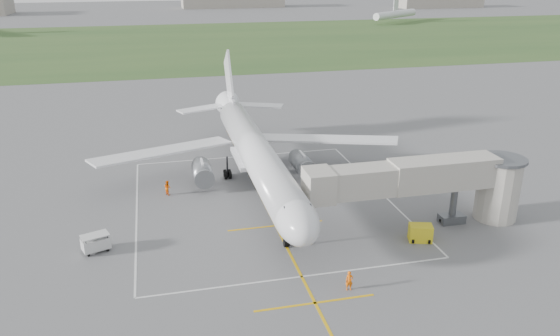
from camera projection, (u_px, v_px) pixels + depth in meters
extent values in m
plane|color=#5A5A5D|center=(257.00, 189.00, 65.32)|extent=(700.00, 700.00, 0.00)
cube|color=#2E4D21|center=(183.00, 43.00, 183.62)|extent=(700.00, 120.00, 0.02)
cube|color=#DCA40C|center=(266.00, 206.00, 60.76)|extent=(0.25, 60.00, 0.01)
cube|color=#DCA40C|center=(315.00, 303.00, 43.47)|extent=(10.00, 0.25, 0.01)
cube|color=#DCA40C|center=(276.00, 226.00, 56.21)|extent=(10.00, 0.25, 0.01)
cube|color=silver|center=(241.00, 156.00, 76.23)|extent=(28.00, 0.20, 0.01)
cube|color=silver|center=(302.00, 277.00, 47.11)|extent=(28.00, 0.20, 0.01)
cube|color=silver|center=(137.00, 215.00, 58.65)|extent=(0.20, 32.00, 0.01)
cube|color=silver|center=(379.00, 191.00, 64.70)|extent=(0.20, 32.00, 0.01)
cylinder|color=silver|center=(257.00, 154.00, 63.73)|extent=(3.80, 36.00, 3.80)
ellipsoid|color=silver|center=(296.00, 220.00, 47.35)|extent=(3.80, 7.22, 3.80)
cube|color=black|center=(299.00, 213.00, 46.15)|extent=(2.40, 1.60, 0.99)
cone|color=silver|center=(230.00, 108.00, 82.24)|extent=(3.80, 6.00, 3.80)
cube|color=silver|center=(326.00, 139.00, 71.76)|extent=(17.93, 11.24, 1.23)
cube|color=silver|center=(164.00, 151.00, 67.22)|extent=(17.93, 11.24, 1.23)
cube|color=silver|center=(252.00, 158.00, 67.00)|extent=(4.20, 8.00, 0.50)
cube|color=silver|center=(229.00, 78.00, 81.36)|extent=(0.30, 7.89, 8.65)
cube|color=silver|center=(232.00, 102.00, 80.41)|extent=(0.35, 5.00, 1.20)
cube|color=silver|center=(258.00, 105.00, 82.80)|extent=(7.85, 5.03, 0.20)
cube|color=silver|center=(203.00, 108.00, 80.99)|extent=(7.85, 5.03, 0.20)
cylinder|color=slate|center=(302.00, 163.00, 68.26)|extent=(2.30, 4.20, 2.30)
cube|color=silver|center=(302.00, 158.00, 67.70)|extent=(0.25, 2.40, 1.20)
cylinder|color=slate|center=(202.00, 171.00, 65.58)|extent=(2.30, 4.20, 2.30)
cube|color=silver|center=(202.00, 166.00, 65.02)|extent=(0.25, 2.40, 1.20)
cylinder|color=black|center=(286.00, 234.00, 51.66)|extent=(0.18, 0.18, 2.60)
cylinder|color=black|center=(285.00, 243.00, 51.96)|extent=(0.28, 0.80, 0.80)
cylinder|color=black|center=(287.00, 243.00, 52.00)|extent=(0.28, 0.80, 0.80)
cylinder|color=black|center=(272.00, 163.00, 69.54)|extent=(0.22, 0.22, 2.80)
cylinder|color=black|center=(271.00, 171.00, 69.49)|extent=(0.32, 0.96, 0.96)
cylinder|color=black|center=(275.00, 171.00, 69.61)|extent=(0.32, 0.96, 0.96)
cylinder|color=black|center=(270.00, 169.00, 70.13)|extent=(0.32, 0.96, 0.96)
cylinder|color=black|center=(274.00, 169.00, 70.25)|extent=(0.32, 0.96, 0.96)
cylinder|color=black|center=(227.00, 167.00, 68.29)|extent=(0.22, 0.22, 2.80)
cylinder|color=black|center=(226.00, 175.00, 68.24)|extent=(0.32, 0.96, 0.96)
cylinder|color=black|center=(230.00, 175.00, 68.36)|extent=(0.32, 0.96, 0.96)
cylinder|color=black|center=(225.00, 173.00, 68.87)|extent=(0.32, 0.96, 0.96)
cylinder|color=black|center=(229.00, 173.00, 68.99)|extent=(0.32, 0.96, 0.96)
cube|color=#ABA79A|center=(362.00, 181.00, 52.73)|extent=(11.09, 2.90, 2.80)
cube|color=#ABA79A|center=(443.00, 173.00, 54.57)|extent=(11.09, 3.10, 3.00)
cube|color=#ABA79A|center=(319.00, 185.00, 51.79)|extent=(2.60, 3.40, 3.00)
cylinder|color=#53555A|center=(453.00, 204.00, 56.18)|extent=(0.70, 0.70, 4.20)
cube|color=#53555A|center=(452.00, 219.00, 56.76)|extent=(2.60, 1.40, 0.90)
cylinder|color=#ABA79A|center=(498.00, 190.00, 56.87)|extent=(4.40, 4.40, 6.40)
cylinder|color=#53555A|center=(502.00, 159.00, 55.67)|extent=(5.00, 5.00, 0.30)
cylinder|color=black|center=(443.00, 220.00, 56.58)|extent=(0.70, 0.30, 0.70)
cylinder|color=black|center=(460.00, 218.00, 57.02)|extent=(0.70, 0.30, 0.70)
cube|color=yellow|center=(420.00, 233.00, 52.96)|extent=(2.53, 2.02, 1.65)
cylinder|color=black|center=(413.00, 241.00, 52.65)|extent=(0.35, 0.53, 0.48)
cylinder|color=black|center=(429.00, 241.00, 52.55)|extent=(0.35, 0.53, 0.48)
cube|color=silver|center=(96.00, 243.00, 50.97)|extent=(2.82, 2.23, 1.08)
cube|color=silver|center=(95.00, 235.00, 50.67)|extent=(2.82, 2.23, 0.08)
cylinder|color=black|center=(86.00, 247.00, 49.93)|extent=(0.08, 0.08, 1.28)
cylinder|color=black|center=(108.00, 241.00, 50.94)|extent=(0.08, 0.08, 1.28)
cylinder|color=black|center=(83.00, 242.00, 50.85)|extent=(0.08, 0.08, 1.28)
cylinder|color=black|center=(104.00, 236.00, 51.87)|extent=(0.08, 0.08, 1.28)
cylinder|color=black|center=(89.00, 254.00, 50.31)|extent=(0.30, 0.43, 0.39)
cylinder|color=black|center=(108.00, 249.00, 51.22)|extent=(0.30, 0.43, 0.39)
cylinder|color=black|center=(85.00, 250.00, 51.16)|extent=(0.30, 0.43, 0.39)
cylinder|color=black|center=(104.00, 244.00, 52.07)|extent=(0.30, 0.43, 0.39)
imported|color=#F26007|center=(349.00, 281.00, 44.95)|extent=(0.68, 0.50, 1.71)
imported|color=#FB6607|center=(168.00, 188.00, 63.49)|extent=(1.00, 1.06, 1.73)
cube|color=gray|center=(439.00, 0.00, 326.00)|extent=(50.00, 18.00, 8.00)
cylinder|color=silver|center=(395.00, 14.00, 244.46)|extent=(27.99, 21.06, 3.20)
cube|color=silver|center=(396.00, 4.00, 242.87)|extent=(3.44, 2.55, 5.50)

